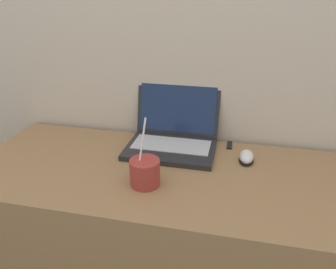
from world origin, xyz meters
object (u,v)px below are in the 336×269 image
at_px(laptop, 173,132).
at_px(usb_stick, 230,145).
at_px(computer_mouse, 246,157).
at_px(drink_cup, 145,172).

xyz_separation_m(laptop, usb_stick, (0.22, 0.04, -0.06)).
height_order(computer_mouse, usb_stick, computer_mouse).
bearing_deg(laptop, computer_mouse, -13.78).
xyz_separation_m(computer_mouse, usb_stick, (-0.07, 0.11, -0.01)).
distance_m(laptop, drink_cup, 0.30).
relative_size(drink_cup, computer_mouse, 2.55).
distance_m(laptop, usb_stick, 0.23).
bearing_deg(computer_mouse, laptop, 166.22).
bearing_deg(usb_stick, drink_cup, -127.01).
bearing_deg(computer_mouse, drink_cup, -144.85).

